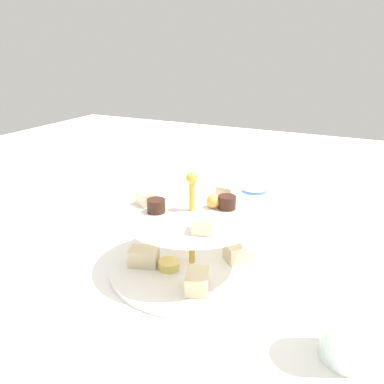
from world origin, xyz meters
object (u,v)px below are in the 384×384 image
Objects in this scene: tiered_serving_stand at (192,243)px; butter_knife_right at (357,242)px; water_glass_short_left at (187,191)px; teacup_with_saucer at (253,199)px; water_glass_tall_right at (353,319)px.

butter_knife_right is at bearing 131.20° from tiered_serving_stand.
water_glass_short_left reaches higher than teacup_with_saucer.
water_glass_tall_right is 0.69× the size of butter_knife_right.
water_glass_tall_right is 1.30× the size of teacup_with_saucer.
water_glass_tall_right is at bearing 137.78° from butter_knife_right.
teacup_with_saucer is at bearing 27.32° from butter_knife_right.
butter_knife_right is (0.08, 0.24, -0.02)m from teacup_with_saucer.
butter_knife_right is at bearing 71.71° from teacup_with_saucer.
tiered_serving_stand is at bearing 28.03° from water_glass_short_left.
water_glass_tall_right is 0.33m from butter_knife_right.
water_glass_tall_right is 0.48m from teacup_with_saucer.
butter_knife_right is at bearing -177.83° from water_glass_tall_right.
water_glass_short_left is 0.76× the size of teacup_with_saucer.
teacup_with_saucer is (-0.30, 0.02, -0.02)m from tiered_serving_stand.
tiered_serving_stand is 2.44× the size of water_glass_tall_right.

